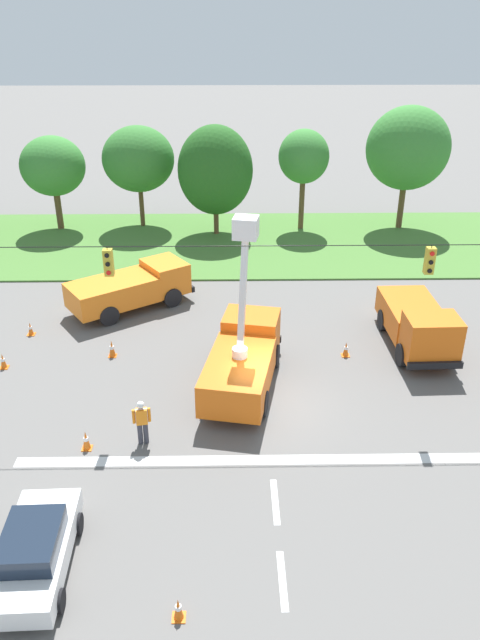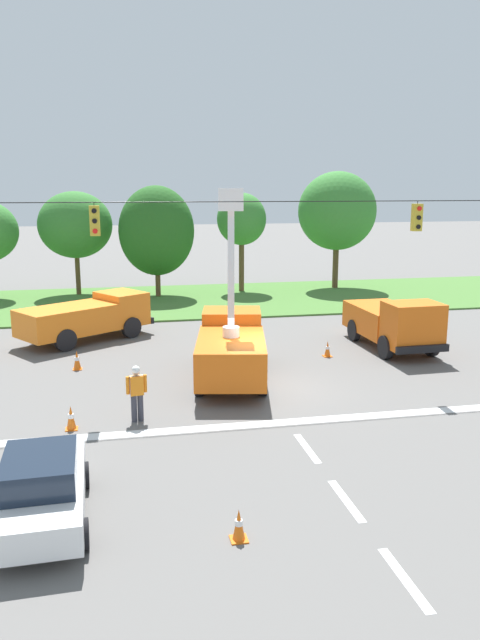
{
  "view_description": "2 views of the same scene",
  "coord_description": "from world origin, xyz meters",
  "px_view_note": "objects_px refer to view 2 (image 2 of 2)",
  "views": [
    {
      "loc": [
        -1.34,
        -20.12,
        14.17
      ],
      "look_at": [
        -0.98,
        3.38,
        1.99
      ],
      "focal_mm": 35.0,
      "sensor_mm": 36.0,
      "label": 1
    },
    {
      "loc": [
        -5.0,
        -20.73,
        7.08
      ],
      "look_at": [
        -0.62,
        1.03,
        2.33
      ],
      "focal_mm": 35.0,
      "sensor_mm": 36.0,
      "label": 2
    }
  ],
  "objects_px": {
    "sedan_white": "(42,487)",
    "tree_centre": "(75,225)",
    "tree_east": "(157,231)",
    "traffic_cone_mid_right": "(77,360)",
    "traffic_cone_far_left": "(328,349)",
    "utility_truck_support_near": "(87,316)",
    "utility_truck_support_far": "(394,323)",
    "tree_far_east": "(242,220)",
    "utility_truck_bucket_lift": "(231,343)",
    "road_worker": "(137,390)",
    "traffic_cone_foreground_left": "(239,525)",
    "tree_east_end": "(337,211)",
    "traffic_cone_foreground_right": "(71,418)"
  },
  "relations": [
    {
      "from": "utility_truck_bucket_lift",
      "to": "traffic_cone_far_left",
      "type": "height_order",
      "value": "utility_truck_bucket_lift"
    },
    {
      "from": "tree_east",
      "to": "road_worker",
      "type": "height_order",
      "value": "tree_east"
    },
    {
      "from": "utility_truck_support_far",
      "to": "traffic_cone_foreground_left",
      "type": "distance_m",
      "value": 16.89
    },
    {
      "from": "road_worker",
      "to": "traffic_cone_mid_right",
      "type": "xyz_separation_m",
      "value": [
        -2.12,
        6.09,
        -0.62
      ]
    },
    {
      "from": "tree_east",
      "to": "tree_far_east",
      "type": "relative_size",
      "value": 1.07
    },
    {
      "from": "tree_far_east",
      "to": "traffic_cone_far_left",
      "type": "xyz_separation_m",
      "value": [
        0.27,
        -17.02,
        -4.61
      ]
    },
    {
      "from": "tree_far_east",
      "to": "utility_truck_support_near",
      "type": "distance_m",
      "value": 15.95
    },
    {
      "from": "utility_truck_bucket_lift",
      "to": "utility_truck_support_far",
      "type": "distance_m",
      "value": 8.41
    },
    {
      "from": "tree_east_end",
      "to": "road_worker",
      "type": "distance_m",
      "value": 27.75
    },
    {
      "from": "tree_centre",
      "to": "traffic_cone_foreground_left",
      "type": "bearing_deg",
      "value": -81.35
    },
    {
      "from": "tree_far_east",
      "to": "utility_truck_support_near",
      "type": "xyz_separation_m",
      "value": [
        -9.83,
        -11.98,
        -3.8
      ]
    },
    {
      "from": "traffic_cone_mid_right",
      "to": "traffic_cone_far_left",
      "type": "xyz_separation_m",
      "value": [
        10.36,
        -0.12,
        -0.05
      ]
    },
    {
      "from": "utility_truck_support_far",
      "to": "traffic_cone_foreground_right",
      "type": "height_order",
      "value": "utility_truck_support_far"
    },
    {
      "from": "utility_truck_bucket_lift",
      "to": "tree_east_end",
      "type": "bearing_deg",
      "value": 60.21
    },
    {
      "from": "tree_east",
      "to": "tree_centre",
      "type": "bearing_deg",
      "value": 161.18
    },
    {
      "from": "tree_centre",
      "to": "traffic_cone_foreground_right",
      "type": "relative_size",
      "value": 9.25
    },
    {
      "from": "tree_east",
      "to": "traffic_cone_foreground_left",
      "type": "relative_size",
      "value": 10.5
    },
    {
      "from": "tree_east",
      "to": "utility_truck_support_far",
      "type": "distance_m",
      "value": 18.24
    },
    {
      "from": "tree_far_east",
      "to": "utility_truck_bucket_lift",
      "type": "relative_size",
      "value": 0.95
    },
    {
      "from": "utility_truck_bucket_lift",
      "to": "sedan_white",
      "type": "xyz_separation_m",
      "value": [
        -5.87,
        -9.27,
        -0.59
      ]
    },
    {
      "from": "traffic_cone_foreground_left",
      "to": "traffic_cone_mid_right",
      "type": "height_order",
      "value": "traffic_cone_mid_right"
    },
    {
      "from": "traffic_cone_foreground_left",
      "to": "traffic_cone_foreground_right",
      "type": "xyz_separation_m",
      "value": [
        -3.73,
        6.83,
        0.03
      ]
    },
    {
      "from": "sedan_white",
      "to": "tree_centre",
      "type": "bearing_deg",
      "value": 91.37
    },
    {
      "from": "tree_east",
      "to": "traffic_cone_foreground_left",
      "type": "distance_m",
      "value": 29.41
    },
    {
      "from": "tree_east",
      "to": "tree_east_end",
      "type": "distance_m",
      "value": 12.64
    },
    {
      "from": "traffic_cone_foreground_left",
      "to": "tree_east_end",
      "type": "bearing_deg",
      "value": 66.76
    },
    {
      "from": "traffic_cone_foreground_left",
      "to": "tree_centre",
      "type": "bearing_deg",
      "value": 98.65
    },
    {
      "from": "traffic_cone_mid_right",
      "to": "traffic_cone_far_left",
      "type": "bearing_deg",
      "value": -0.69
    },
    {
      "from": "tree_far_east",
      "to": "utility_truck_bucket_lift",
      "type": "height_order",
      "value": "utility_truck_bucket_lift"
    },
    {
      "from": "utility_truck_support_near",
      "to": "utility_truck_support_far",
      "type": "distance_m",
      "value": 14.08
    },
    {
      "from": "utility_truck_support_far",
      "to": "traffic_cone_foreground_right",
      "type": "distance_m",
      "value": 15.18
    },
    {
      "from": "tree_far_east",
      "to": "utility_truck_bucket_lift",
      "type": "xyz_separation_m",
      "value": [
        -4.32,
        -19.3,
        -3.56
      ]
    },
    {
      "from": "traffic_cone_mid_right",
      "to": "utility_truck_bucket_lift",
      "type": "bearing_deg",
      "value": -22.63
    },
    {
      "from": "sedan_white",
      "to": "traffic_cone_far_left",
      "type": "relative_size",
      "value": 6.39
    },
    {
      "from": "tree_far_east",
      "to": "traffic_cone_far_left",
      "type": "bearing_deg",
      "value": -89.08
    },
    {
      "from": "traffic_cone_mid_right",
      "to": "traffic_cone_far_left",
      "type": "relative_size",
      "value": 1.13
    },
    {
      "from": "traffic_cone_foreground_left",
      "to": "traffic_cone_far_left",
      "type": "relative_size",
      "value": 1.01
    },
    {
      "from": "tree_centre",
      "to": "tree_far_east",
      "type": "distance_m",
      "value": 10.92
    },
    {
      "from": "utility_truck_bucket_lift",
      "to": "road_worker",
      "type": "height_order",
      "value": "utility_truck_bucket_lift"
    },
    {
      "from": "tree_far_east",
      "to": "utility_truck_support_far",
      "type": "height_order",
      "value": "tree_far_east"
    },
    {
      "from": "tree_far_east",
      "to": "traffic_cone_far_left",
      "type": "relative_size",
      "value": 9.85
    },
    {
      "from": "tree_east",
      "to": "utility_truck_support_far",
      "type": "relative_size",
      "value": 1.23
    },
    {
      "from": "tree_centre",
      "to": "traffic_cone_far_left",
      "type": "height_order",
      "value": "tree_centre"
    },
    {
      "from": "utility_truck_support_far",
      "to": "traffic_cone_mid_right",
      "type": "relative_size",
      "value": 7.55
    },
    {
      "from": "tree_far_east",
      "to": "sedan_white",
      "type": "height_order",
      "value": "tree_far_east"
    },
    {
      "from": "utility_truck_support_near",
      "to": "traffic_cone_foreground_right",
      "type": "xyz_separation_m",
      "value": [
        -0.09,
        -11.31,
        -0.77
      ]
    },
    {
      "from": "sedan_white",
      "to": "utility_truck_bucket_lift",
      "type": "bearing_deg",
      "value": 57.66
    },
    {
      "from": "road_worker",
      "to": "traffic_cone_foreground_left",
      "type": "height_order",
      "value": "road_worker"
    },
    {
      "from": "utility_truck_support_far",
      "to": "traffic_cone_foreground_left",
      "type": "height_order",
      "value": "utility_truck_support_far"
    },
    {
      "from": "road_worker",
      "to": "traffic_cone_foreground_left",
      "type": "distance_m",
      "value": 7.38
    }
  ]
}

